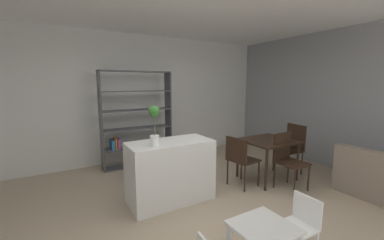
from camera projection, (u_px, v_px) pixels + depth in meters
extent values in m
plane|color=tan|center=(199.00, 213.00, 3.22)|extent=(9.34, 9.34, 0.00)
cube|color=silver|center=(135.00, 99.00, 5.36)|extent=(6.79, 0.06, 2.83)
cube|color=gray|center=(343.00, 101.00, 4.69)|extent=(0.06, 5.58, 2.83)
cube|color=white|center=(171.00, 171.00, 3.52)|extent=(1.24, 0.60, 0.91)
cylinder|color=white|center=(155.00, 141.00, 3.21)|extent=(0.13, 0.13, 0.14)
cylinder|color=#476633|center=(154.00, 126.00, 3.18)|extent=(0.01, 0.01, 0.28)
sphere|color=#326E2B|center=(154.00, 111.00, 3.15)|extent=(0.15, 0.15, 0.15)
cube|color=#4C4C51|center=(101.00, 122.00, 4.66)|extent=(0.02, 0.33, 2.01)
cube|color=#4C4C51|center=(168.00, 117.00, 5.39)|extent=(0.02, 0.33, 2.01)
cube|color=#4C4C51|center=(135.00, 71.00, 4.87)|extent=(1.48, 0.33, 0.02)
cube|color=#4C4C51|center=(139.00, 164.00, 5.18)|extent=(1.48, 0.33, 0.02)
cube|color=#4C4C51|center=(138.00, 146.00, 5.11)|extent=(1.44, 0.33, 0.02)
cube|color=#4C4C51|center=(137.00, 128.00, 5.05)|extent=(1.44, 0.33, 0.02)
cube|color=#4C4C51|center=(137.00, 110.00, 4.99)|extent=(1.44, 0.33, 0.02)
cube|color=#4C4C51|center=(136.00, 91.00, 4.93)|extent=(1.44, 0.33, 0.02)
cube|color=#2D6BAD|center=(112.00, 144.00, 4.83)|extent=(0.06, 0.27, 0.19)
cube|color=orange|center=(115.00, 143.00, 4.86)|extent=(0.03, 0.27, 0.22)
cube|color=#8E4793|center=(118.00, 143.00, 4.89)|extent=(0.05, 0.27, 0.21)
cube|color=silver|center=(264.00, 227.00, 2.11)|extent=(0.52, 0.50, 0.03)
cube|color=silver|center=(262.00, 232.00, 2.44)|extent=(0.04, 0.04, 0.47)
cube|color=white|center=(296.00, 227.00, 2.37)|extent=(0.33, 0.33, 0.02)
cube|color=white|center=(307.00, 209.00, 2.42)|extent=(0.03, 0.32, 0.29)
cube|color=white|center=(275.00, 239.00, 2.45)|extent=(0.03, 0.03, 0.31)
cube|color=white|center=(293.00, 231.00, 2.58)|extent=(0.03, 0.03, 0.31)
cube|color=black|center=(268.00, 141.00, 4.30)|extent=(0.92, 0.81, 0.03)
cylinder|color=black|center=(266.00, 170.00, 3.86)|extent=(0.04, 0.04, 0.71)
cylinder|color=black|center=(298.00, 162.00, 4.26)|extent=(0.04, 0.04, 0.71)
cylinder|color=black|center=(238.00, 158.00, 4.45)|extent=(0.04, 0.04, 0.71)
cylinder|color=black|center=(268.00, 152.00, 4.85)|extent=(0.04, 0.04, 0.71)
cube|color=black|center=(292.00, 163.00, 3.89)|extent=(0.45, 0.46, 0.03)
cube|color=black|center=(282.00, 146.00, 4.02)|extent=(0.44, 0.05, 0.47)
cylinder|color=black|center=(295.00, 183.00, 3.66)|extent=(0.03, 0.03, 0.44)
cylinder|color=black|center=(309.00, 178.00, 3.86)|extent=(0.03, 0.03, 0.44)
cylinder|color=black|center=(274.00, 175.00, 3.98)|extent=(0.03, 0.03, 0.44)
cylinder|color=black|center=(288.00, 171.00, 4.18)|extent=(0.03, 0.03, 0.44)
cube|color=black|center=(288.00, 150.00, 4.63)|extent=(0.45, 0.49, 0.03)
cube|color=black|center=(296.00, 137.00, 4.66)|extent=(0.08, 0.45, 0.49)
cylinder|color=black|center=(274.00, 160.00, 4.77)|extent=(0.03, 0.03, 0.45)
cylinder|color=black|center=(288.00, 166.00, 4.42)|extent=(0.03, 0.03, 0.45)
cylinder|color=black|center=(286.00, 158.00, 4.91)|extent=(0.03, 0.03, 0.45)
cylinder|color=black|center=(302.00, 164.00, 4.55)|extent=(0.03, 0.03, 0.45)
cube|color=black|center=(243.00, 160.00, 4.05)|extent=(0.47, 0.49, 0.03)
cube|color=black|center=(236.00, 150.00, 3.90)|extent=(0.09, 0.44, 0.40)
cylinder|color=black|center=(259.00, 174.00, 4.04)|extent=(0.03, 0.03, 0.45)
cylinder|color=black|center=(241.00, 168.00, 4.34)|extent=(0.03, 0.03, 0.45)
cylinder|color=black|center=(245.00, 179.00, 3.82)|extent=(0.03, 0.03, 0.45)
cylinder|color=black|center=(228.00, 172.00, 4.12)|extent=(0.03, 0.03, 0.45)
cube|color=gray|center=(354.00, 158.00, 4.11)|extent=(0.74, 0.14, 0.20)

